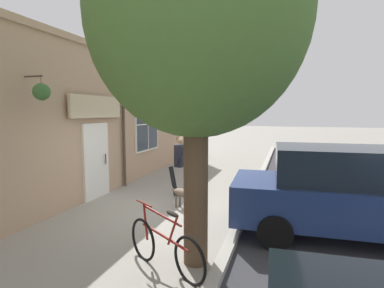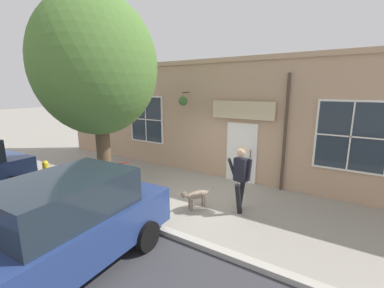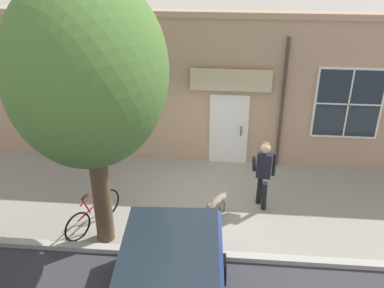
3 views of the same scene
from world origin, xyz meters
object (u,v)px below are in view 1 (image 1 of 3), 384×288
Objects in this scene: dog_on_leash at (185,194)px; leaning_bicycle at (164,246)px; pedestrian_walking at (180,159)px; street_tree_by_curb at (199,21)px; parked_car_mid_block at (345,193)px.

leaning_bicycle is (0.63, -2.81, -0.01)m from dog_on_leash.
pedestrian_walking is 1.38m from dog_on_leash.
street_tree_by_curb reaches higher than leaning_bicycle.
parked_car_mid_block is (3.44, -0.65, 0.49)m from dog_on_leash.
parked_car_mid_block is at bearing 36.83° from street_tree_by_curb.
leaning_bicycle is at bearing -138.12° from street_tree_by_curb.
dog_on_leash is at bearing 102.74° from leaning_bicycle.
street_tree_by_curb is 3.64× the size of leaning_bicycle.
street_tree_by_curb is at bearing -65.61° from pedestrian_walking.
pedestrian_walking is at bearing 115.82° from dog_on_leash.
parked_car_mid_block is at bearing 37.65° from leaning_bicycle.
parked_car_mid_block is (2.37, 1.78, -2.87)m from street_tree_by_curb.
street_tree_by_curb reaches higher than pedestrian_walking.
parked_car_mid_block is at bearing -23.54° from pedestrian_walking.
leaning_bicycle is (-0.43, -0.39, -3.37)m from street_tree_by_curb.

